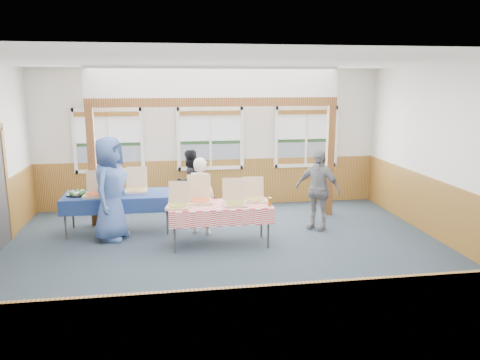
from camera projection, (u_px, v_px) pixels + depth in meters
The scene contains 28 objects.
floor at pixel (230, 258), 7.84m from camera, with size 8.00×8.00×0.00m, color #25323C.
ceiling at pixel (230, 62), 7.18m from camera, with size 8.00×8.00×0.00m, color white.
wall_back at pixel (210, 138), 10.89m from camera, with size 8.00×8.00×0.00m, color silver.
wall_front at pixel (282, 232), 4.13m from camera, with size 8.00×8.00×0.00m, color silver.
wall_right at pixel (458, 158), 8.11m from camera, with size 8.00×8.00×0.00m, color silver.
wainscot_back at pixel (211, 183), 11.09m from camera, with size 7.98×0.05×1.10m, color brown.
wainscot_front at pixel (279, 339), 4.37m from camera, with size 7.98×0.05×1.10m, color brown.
wainscot_right at pixel (451, 216), 8.32m from camera, with size 0.05×6.98×1.10m, color brown.
window_left at pixel (108, 137), 10.49m from camera, with size 1.56×0.10×1.46m.
window_mid at pixel (210, 135), 10.84m from camera, with size 1.56×0.10×1.46m.
window_right at pixel (306, 134), 11.18m from camera, with size 1.56×0.10×1.46m.
post_left at pixel (93, 167), 9.44m from camera, with size 0.15×0.15×2.40m, color #5A2914.
post_right at pixel (330, 161), 10.19m from camera, with size 0.15×0.15×2.40m, color #5A2914.
cross_beam at pixel (215, 102), 9.55m from camera, with size 5.15×0.18×0.18m, color #5A2914.
table_left at pixel (118, 196), 9.12m from camera, with size 2.25×1.71×0.76m.
table_right at pixel (220, 207), 8.34m from camera, with size 1.98×1.55×0.76m.
pizza_box_a at pixel (96, 192), 8.93m from camera, with size 0.44×0.53×0.45m.
pizza_box_b at pixel (136, 188), 9.30m from camera, with size 0.42×0.51×0.46m.
pizza_box_c at pixel (178, 204), 8.11m from camera, with size 0.46×0.53×0.42m.
pizza_box_d at pixel (200, 199), 8.45m from camera, with size 0.44×0.53×0.47m.
pizza_box_e at pixel (235, 201), 8.28m from camera, with size 0.43×0.51×0.44m.
pizza_box_f at pixel (255, 198), 8.55m from camera, with size 0.40×0.48×0.41m.
veggie_tray at pixel (78, 194), 8.99m from camera, with size 0.42×0.42×0.10m.
drink_glass at pixel (270, 202), 8.20m from camera, with size 0.07×0.07×0.15m, color brown.
woman_white at pixel (200, 196), 8.97m from camera, with size 0.55×0.36×1.50m, color white.
woman_black at pixel (190, 182), 10.41m from camera, with size 0.70×0.54×1.43m, color black.
man_blue at pixel (110, 189), 8.60m from camera, with size 0.95×0.62×1.94m, color #3E5A9B.
person_grey at pixel (318, 189), 9.28m from camera, with size 0.94×0.39×1.60m, color gray.
Camera 1 is at (-0.97, -7.34, 2.91)m, focal length 35.00 mm.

